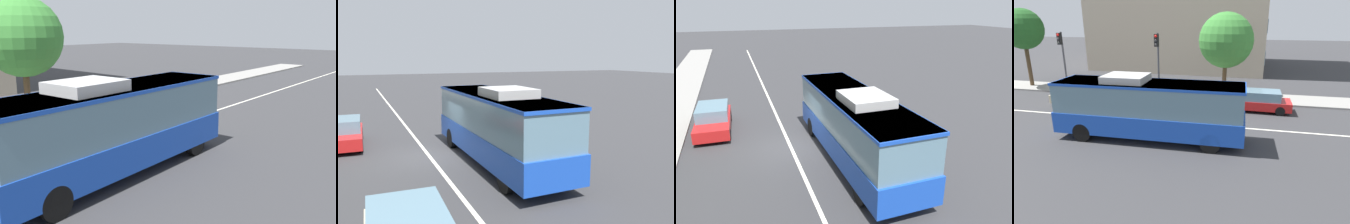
% 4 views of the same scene
% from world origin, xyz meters
% --- Properties ---
extents(ground_plane, '(160.00, 160.00, 0.00)m').
position_xyz_m(ground_plane, '(0.00, 0.00, 0.00)').
color(ground_plane, '#333335').
extents(sidewalk_kerb, '(80.00, 3.15, 0.14)m').
position_xyz_m(sidewalk_kerb, '(0.00, 6.77, 0.07)').
color(sidewalk_kerb, gray).
rests_on(sidewalk_kerb, ground_plane).
extents(lane_centre_line, '(76.00, 0.16, 0.01)m').
position_xyz_m(lane_centre_line, '(0.00, 0.00, 0.01)').
color(lane_centre_line, silver).
rests_on(lane_centre_line, ground_plane).
extents(transit_bus, '(10.03, 2.63, 3.46)m').
position_xyz_m(transit_bus, '(-2.30, -2.60, 1.81)').
color(transit_bus, '#1947B7').
rests_on(transit_bus, ground_plane).
extents(sedan_beige, '(4.56, 1.95, 1.46)m').
position_xyz_m(sedan_beige, '(-9.20, 2.25, 0.72)').
color(sedan_beige, '#C6B793').
rests_on(sedan_beige, ground_plane).
extents(sedan_red, '(4.55, 1.92, 1.46)m').
position_xyz_m(sedan_red, '(3.65, 3.72, 0.72)').
color(sedan_red, '#B21919').
rests_on(sedan_red, ground_plane).
extents(traffic_light_near_corner, '(0.33, 0.62, 5.20)m').
position_xyz_m(traffic_light_near_corner, '(-12.84, 5.54, 3.56)').
color(traffic_light_near_corner, '#47474C').
rests_on(traffic_light_near_corner, ground_plane).
extents(traffic_light_mid_block, '(0.34, 0.62, 5.20)m').
position_xyz_m(traffic_light_mid_block, '(-4.28, 5.46, 3.56)').
color(traffic_light_mid_block, '#47474C').
rests_on(traffic_light_mid_block, ground_plane).
extents(street_tree_kerbside_left, '(4.51, 4.51, 6.81)m').
position_xyz_m(street_tree_kerbside_left, '(0.88, 7.89, 4.54)').
color(street_tree_kerbside_left, '#4C3823').
rests_on(street_tree_kerbside_left, ground_plane).
extents(street_tree_kerbside_centre, '(3.65, 3.65, 7.19)m').
position_xyz_m(street_tree_kerbside_centre, '(-17.47, 6.80, 5.33)').
color(street_tree_kerbside_centre, '#4C3823').
rests_on(street_tree_kerbside_centre, ground_plane).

